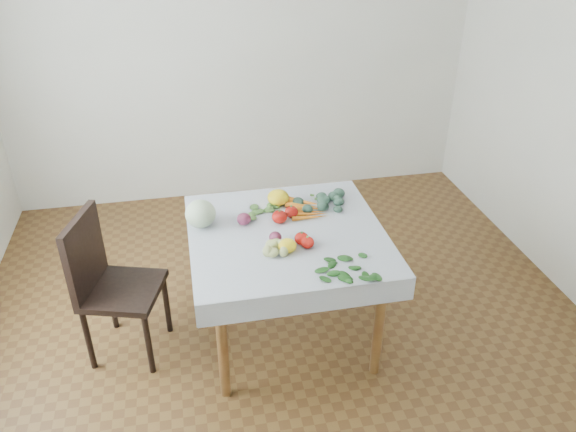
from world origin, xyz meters
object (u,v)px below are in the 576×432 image
cabbage (200,214)px  carrot_bunch (306,208)px  chair (107,278)px  table (287,247)px  heirloom_back (278,197)px

cabbage → carrot_bunch: cabbage is taller
cabbage → carrot_bunch: size_ratio=0.59×
chair → carrot_bunch: bearing=7.3°
table → heirloom_back: bearing=87.9°
heirloom_back → carrot_bunch: 0.19m
table → carrot_bunch: (0.16, 0.22, 0.12)m
heirloom_back → chair: bearing=-165.6°
table → carrot_bunch: carrot_bunch is taller
cabbage → heirloom_back: size_ratio=1.32×
carrot_bunch → table: bearing=-126.4°
table → chair: 1.06m
table → chair: (-1.05, 0.07, -0.12)m
chair → carrot_bunch: 1.24m
carrot_bunch → chair: bearing=-172.7°
chair → heirloom_back: (1.06, 0.27, 0.27)m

